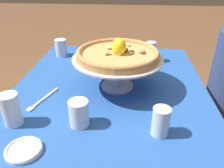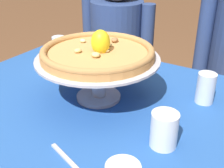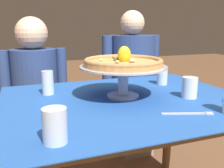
% 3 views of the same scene
% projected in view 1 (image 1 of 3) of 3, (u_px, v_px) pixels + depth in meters
% --- Properties ---
extents(dining_table, '(1.19, 0.96, 0.74)m').
position_uv_depth(dining_table, '(110.00, 105.00, 1.17)').
color(dining_table, olive).
rests_on(dining_table, ground).
extents(pizza_stand, '(0.43, 0.43, 0.16)m').
position_uv_depth(pizza_stand, '(117.00, 65.00, 1.06)').
color(pizza_stand, '#B7B7C1').
rests_on(pizza_stand, dining_table).
extents(pizza, '(0.39, 0.39, 0.10)m').
position_uv_depth(pizza, '(118.00, 53.00, 1.03)').
color(pizza, tan).
rests_on(pizza, pizza_stand).
extents(water_glass_back_right, '(0.06, 0.06, 0.11)m').
position_uv_depth(water_glass_back_right, '(161.00, 123.00, 0.79)').
color(water_glass_back_right, silver).
rests_on(water_glass_back_right, dining_table).
extents(water_glass_front_right, '(0.07, 0.07, 0.13)m').
position_uv_depth(water_glass_front_right, '(12.00, 111.00, 0.84)').
color(water_glass_front_right, silver).
rests_on(water_glass_front_right, dining_table).
extents(water_glass_back_left, '(0.06, 0.06, 0.12)m').
position_uv_depth(water_glass_back_left, '(151.00, 53.00, 1.38)').
color(water_glass_back_left, silver).
rests_on(water_glass_back_left, dining_table).
extents(water_glass_side_right, '(0.08, 0.08, 0.10)m').
position_uv_depth(water_glass_side_right, '(79.00, 115.00, 0.84)').
color(water_glass_side_right, white).
rests_on(water_glass_side_right, dining_table).
extents(water_glass_front_left, '(0.08, 0.08, 0.11)m').
position_uv_depth(water_glass_front_left, '(61.00, 49.00, 1.47)').
color(water_glass_front_left, silver).
rests_on(water_glass_front_left, dining_table).
extents(side_plate, '(0.12, 0.12, 0.02)m').
position_uv_depth(side_plate, '(24.00, 150.00, 0.73)').
color(side_plate, white).
rests_on(side_plate, dining_table).
extents(dinner_fork, '(0.21, 0.09, 0.01)m').
position_uv_depth(dinner_fork, '(42.00, 100.00, 1.01)').
color(dinner_fork, '#B7B7C1').
rests_on(dinner_fork, dining_table).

